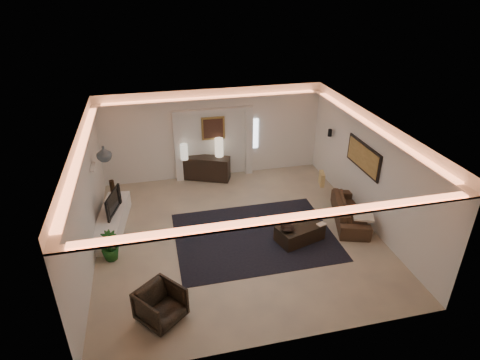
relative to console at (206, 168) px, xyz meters
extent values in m
plane|color=#C4B28D|center=(0.31, -3.25, -0.40)|extent=(7.00, 7.00, 0.00)
plane|color=white|center=(0.31, -3.25, 2.50)|extent=(7.00, 7.00, 0.00)
plane|color=white|center=(0.31, 0.25, 1.05)|extent=(7.00, 0.00, 7.00)
plane|color=white|center=(0.31, -6.75, 1.05)|extent=(7.00, 0.00, 7.00)
plane|color=white|center=(-3.19, -3.25, 1.05)|extent=(0.00, 7.00, 7.00)
plane|color=white|center=(3.81, -3.25, 1.05)|extent=(0.00, 7.00, 7.00)
cube|color=silver|center=(0.31, -3.25, 2.22)|extent=(7.00, 7.00, 0.04)
cube|color=white|center=(1.66, 0.23, 0.95)|extent=(0.25, 0.03, 1.00)
cube|color=black|center=(0.71, -3.45, -0.39)|extent=(4.00, 3.00, 0.01)
cube|color=silver|center=(-0.84, 0.15, 0.70)|extent=(0.22, 0.20, 2.20)
cube|color=silver|center=(1.46, 0.15, 0.70)|extent=(0.22, 0.20, 2.20)
cube|color=silver|center=(0.31, 0.15, 1.85)|extent=(2.52, 0.20, 0.12)
cube|color=tan|center=(0.31, 0.22, 1.25)|extent=(0.74, 0.04, 0.74)
cube|color=#4C2D1E|center=(0.31, 0.19, 1.25)|extent=(0.62, 0.02, 0.62)
cube|color=black|center=(3.78, -2.95, 1.30)|extent=(0.04, 1.64, 0.74)
cube|color=tan|center=(3.75, -2.95, 1.30)|extent=(0.02, 1.50, 0.62)
cylinder|color=black|center=(3.69, -1.05, 1.28)|extent=(0.12, 0.12, 0.22)
cube|color=silver|center=(-3.13, -1.85, 1.25)|extent=(0.10, 0.55, 0.04)
cube|color=black|center=(0.00, 0.00, 0.00)|extent=(1.58, 1.03, 0.76)
cylinder|color=beige|center=(-0.67, 0.00, 0.69)|extent=(0.28, 0.28, 0.51)
cylinder|color=#FFEBC6|center=(0.44, 0.00, 0.69)|extent=(0.34, 0.34, 0.60)
cube|color=white|center=(-2.84, -2.25, -0.17)|extent=(0.92, 2.46, 0.45)
imported|color=black|center=(-2.84, -2.17, 0.34)|extent=(1.02, 0.40, 0.59)
cylinder|color=black|center=(-2.84, -1.04, 0.24)|extent=(0.17, 0.17, 0.36)
imported|color=slate|center=(-2.84, -1.59, 1.47)|extent=(0.40, 0.40, 0.41)
imported|color=#194C18|center=(-2.82, -3.55, -0.04)|extent=(0.55, 0.55, 0.73)
imported|color=#573319|center=(3.40, -3.32, -0.11)|extent=(2.14, 1.36, 0.58)
cube|color=#F5E2C5|center=(3.39, -3.99, 0.15)|extent=(0.61, 0.57, 0.05)
cube|color=tan|center=(3.20, -1.82, 0.15)|extent=(0.21, 0.42, 0.40)
cube|color=black|center=(1.77, -3.84, -0.20)|extent=(1.28, 0.93, 0.43)
imported|color=black|center=(1.40, -3.94, 0.05)|extent=(0.37, 0.37, 0.08)
cube|color=beige|center=(2.30, -3.91, 0.02)|extent=(0.25, 0.21, 0.03)
imported|color=black|center=(-1.76, -5.70, -0.04)|extent=(1.11, 1.11, 0.73)
camera|label=1|loc=(-1.57, -11.58, 5.64)|focal=30.00mm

